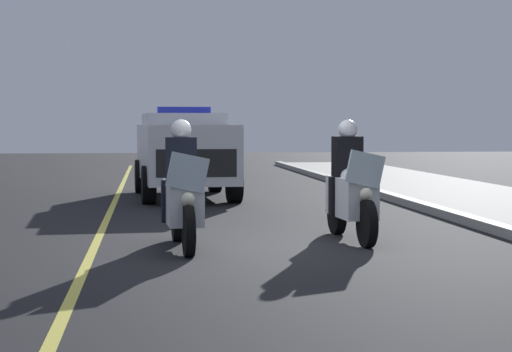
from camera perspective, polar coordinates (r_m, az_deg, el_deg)
The scene contains 5 objects.
ground_plane at distance 11.97m, azimuth 0.58°, elevation -4.58°, with size 80.00×80.00×0.00m, color black.
lane_stripe_center at distance 11.89m, azimuth -10.45°, elevation -4.67°, with size 48.00×0.12×0.01m, color #E0D14C.
police_motorcycle_lead_left at distance 11.78m, azimuth -4.76°, elevation -1.30°, with size 2.14×0.60×1.72m.
police_motorcycle_lead_right at distance 12.62m, azimuth 6.14°, elevation -1.00°, with size 2.14×0.60×1.72m.
police_suv at distance 20.05m, azimuth -4.65°, elevation 1.66°, with size 5.01×2.31×2.05m.
Camera 1 is at (11.75, -1.54, 1.65)m, focal length 62.03 mm.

